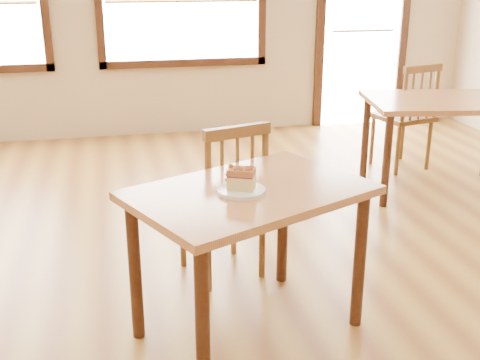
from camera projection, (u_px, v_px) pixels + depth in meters
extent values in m
plane|color=olive|center=(236.00, 344.00, 2.89)|extent=(8.00, 8.00, 0.00)
cube|color=#341A0E|center=(184.00, 63.00, 6.35)|extent=(1.76, 0.06, 0.08)
cube|color=#A97027|center=(183.00, 1.00, 6.11)|extent=(1.56, 0.05, 0.03)
cube|color=white|center=(362.00, 26.00, 6.66)|extent=(0.90, 0.02, 2.20)
cube|color=#341A0E|center=(321.00, 27.00, 6.55)|extent=(0.09, 0.06, 2.20)
cube|color=#341A0E|center=(404.00, 25.00, 6.75)|extent=(0.09, 0.06, 2.20)
cylinder|color=#B2B2B7|center=(363.00, 31.00, 6.66)|extent=(0.72, 0.03, 0.03)
cube|color=#A3703F|center=(250.00, 193.00, 2.76)|extent=(1.27, 1.09, 0.04)
cylinder|color=#341A0E|center=(202.00, 325.00, 2.41)|extent=(0.06, 0.06, 0.71)
cylinder|color=#341A0E|center=(360.00, 261.00, 2.94)|extent=(0.06, 0.06, 0.71)
cylinder|color=#341A0E|center=(135.00, 271.00, 2.84)|extent=(0.06, 0.06, 0.71)
cylinder|color=#341A0E|center=(283.00, 223.00, 3.37)|extent=(0.06, 0.06, 0.71)
cube|color=#563517|center=(221.00, 200.00, 3.44)|extent=(0.53, 0.53, 0.04)
cylinder|color=#563517|center=(234.00, 223.00, 3.74)|extent=(0.04, 0.04, 0.44)
cylinder|color=#563517|center=(183.00, 234.00, 3.58)|extent=(0.04, 0.04, 0.44)
cylinder|color=#563517|center=(262.00, 244.00, 3.46)|extent=(0.04, 0.04, 0.44)
cylinder|color=#563517|center=(208.00, 257.00, 3.30)|extent=(0.04, 0.04, 0.44)
cylinder|color=#563517|center=(265.00, 165.00, 3.28)|extent=(0.04, 0.04, 0.47)
cylinder|color=#563517|center=(208.00, 175.00, 3.12)|extent=(0.04, 0.04, 0.47)
cube|color=#563517|center=(237.00, 132.00, 3.13)|extent=(0.38, 0.15, 0.06)
cylinder|color=#563517|center=(252.00, 169.00, 3.24)|extent=(0.02, 0.02, 0.41)
cylinder|color=#563517|center=(237.00, 172.00, 3.20)|extent=(0.02, 0.02, 0.41)
cylinder|color=#563517|center=(222.00, 175.00, 3.16)|extent=(0.02, 0.02, 0.41)
cube|color=#A3703F|center=(446.00, 102.00, 4.65)|extent=(1.32, 0.99, 0.04)
cylinder|color=#341A0E|center=(387.00, 161.00, 4.45)|extent=(0.06, 0.06, 0.71)
cylinder|color=#341A0E|center=(365.00, 138.00, 5.07)|extent=(0.06, 0.06, 0.71)
cube|color=#563517|center=(402.00, 117.00, 5.32)|extent=(0.52, 0.52, 0.04)
cylinder|color=#563517|center=(402.00, 137.00, 5.63)|extent=(0.04, 0.04, 0.44)
cylinder|color=#563517|center=(372.00, 142.00, 5.48)|extent=(0.04, 0.04, 0.44)
cylinder|color=#563517|center=(429.00, 147.00, 5.33)|extent=(0.04, 0.04, 0.44)
cylinder|color=#563517|center=(398.00, 152.00, 5.18)|extent=(0.04, 0.04, 0.44)
cylinder|color=#563517|center=(436.00, 92.00, 5.15)|extent=(0.04, 0.04, 0.47)
cylinder|color=#563517|center=(404.00, 96.00, 5.00)|extent=(0.04, 0.04, 0.47)
cube|color=#563517|center=(423.00, 69.00, 5.00)|extent=(0.39, 0.13, 0.06)
cylinder|color=#563517|center=(429.00, 95.00, 5.12)|extent=(0.02, 0.02, 0.41)
cylinder|color=#563517|center=(420.00, 95.00, 5.08)|extent=(0.02, 0.02, 0.41)
cylinder|color=#563517|center=(412.00, 96.00, 5.04)|extent=(0.02, 0.02, 0.41)
cylinder|color=white|center=(241.00, 191.00, 2.71)|extent=(0.22, 0.22, 0.02)
cylinder|color=white|center=(241.00, 192.00, 2.71)|extent=(0.15, 0.15, 0.01)
cube|color=#DCC87C|center=(241.00, 182.00, 2.70)|extent=(0.14, 0.13, 0.06)
cube|color=#4E1628|center=(241.00, 175.00, 2.68)|extent=(0.14, 0.13, 0.01)
cube|color=#9F5932|center=(241.00, 171.00, 2.68)|extent=(0.14, 0.13, 0.03)
sphere|color=#9F5932|center=(249.00, 168.00, 2.67)|extent=(0.01, 0.01, 0.01)
sphere|color=#9F5932|center=(249.00, 168.00, 2.67)|extent=(0.02, 0.02, 0.02)
sphere|color=#9F5932|center=(238.00, 168.00, 2.67)|extent=(0.01, 0.01, 0.01)
sphere|color=#9F5932|center=(249.00, 170.00, 2.64)|extent=(0.02, 0.02, 0.02)
sphere|color=#9F5932|center=(250.00, 168.00, 2.67)|extent=(0.03, 0.03, 0.03)
sphere|color=#9F5932|center=(245.00, 169.00, 2.65)|extent=(0.03, 0.03, 0.03)
sphere|color=#9F5932|center=(232.00, 168.00, 2.66)|extent=(0.02, 0.02, 0.02)
sphere|color=#9F5932|center=(240.00, 167.00, 2.69)|extent=(0.01, 0.01, 0.01)
sphere|color=#9F5932|center=(238.00, 168.00, 2.67)|extent=(0.02, 0.02, 0.02)
sphere|color=#9F5932|center=(253.00, 166.00, 2.70)|extent=(0.01, 0.01, 0.01)
sphere|color=#9F5932|center=(242.00, 170.00, 2.64)|extent=(0.02, 0.02, 0.02)
sphere|color=#9F5932|center=(249.00, 167.00, 2.68)|extent=(0.01, 0.01, 0.01)
sphere|color=#9F5932|center=(243.00, 169.00, 2.65)|extent=(0.02, 0.02, 0.02)
sphere|color=#9F5932|center=(246.00, 166.00, 2.70)|extent=(0.02, 0.02, 0.02)
sphere|color=#9F5932|center=(229.00, 173.00, 2.72)|extent=(0.01, 0.01, 0.01)
sphere|color=#9F5932|center=(228.00, 169.00, 2.69)|extent=(0.02, 0.02, 0.02)
sphere|color=#9F5932|center=(228.00, 171.00, 2.69)|extent=(0.02, 0.02, 0.02)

